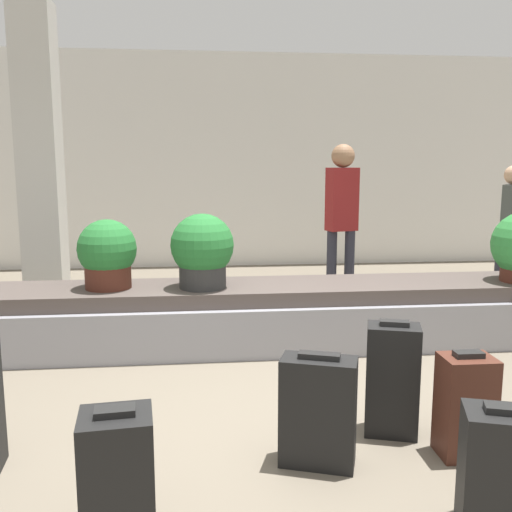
# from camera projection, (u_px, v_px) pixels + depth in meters

# --- Properties ---
(ground_plane) EXTENTS (18.00, 18.00, 0.00)m
(ground_plane) POSITION_uv_depth(u_px,v_px,m) (283.00, 422.00, 3.52)
(ground_plane) COLOR #6B6051
(back_wall) EXTENTS (18.00, 0.06, 3.20)m
(back_wall) POSITION_uv_depth(u_px,v_px,m) (229.00, 162.00, 8.64)
(back_wall) COLOR silver
(back_wall) RESTS_ON ground_plane
(carousel) EXTENTS (8.37, 0.89, 0.54)m
(carousel) POSITION_uv_depth(u_px,v_px,m) (256.00, 315.00, 5.00)
(carousel) COLOR gray
(carousel) RESTS_ON ground_plane
(pillar) EXTENTS (0.40, 0.40, 3.20)m
(pillar) POSITION_uv_depth(u_px,v_px,m) (40.00, 161.00, 5.97)
(pillar) COLOR beige
(pillar) RESTS_ON ground_plane
(suitcase_0) EXTENTS (0.33, 0.30, 0.59)m
(suitcase_0) POSITION_uv_depth(u_px,v_px,m) (118.00, 477.00, 2.38)
(suitcase_0) COLOR black
(suitcase_0) RESTS_ON ground_plane
(suitcase_1) EXTENTS (0.28, 0.23, 0.59)m
(suitcase_1) POSITION_uv_depth(u_px,v_px,m) (465.00, 406.00, 3.08)
(suitcase_1) COLOR #472319
(suitcase_1) RESTS_ON ground_plane
(suitcase_3) EXTENTS (0.35, 0.29, 0.69)m
(suitcase_3) POSITION_uv_depth(u_px,v_px,m) (392.00, 379.00, 3.33)
(suitcase_3) COLOR black
(suitcase_3) RESTS_ON ground_plane
(suitcase_5) EXTENTS (0.41, 0.34, 0.58)m
(suitcase_5) POSITION_uv_depth(u_px,v_px,m) (504.00, 473.00, 2.43)
(suitcase_5) COLOR black
(suitcase_5) RESTS_ON ground_plane
(suitcase_7) EXTENTS (0.44, 0.32, 0.61)m
(suitcase_7) POSITION_uv_depth(u_px,v_px,m) (318.00, 411.00, 2.99)
(suitcase_7) COLOR black
(suitcase_7) RESTS_ON ground_plane
(potted_plant_1) EXTENTS (0.53, 0.53, 0.63)m
(potted_plant_1) POSITION_uv_depth(u_px,v_px,m) (202.00, 251.00, 4.78)
(potted_plant_1) COLOR #2D2D2D
(potted_plant_1) RESTS_ON carousel
(potted_plant_2) EXTENTS (0.49, 0.49, 0.58)m
(potted_plant_2) POSITION_uv_depth(u_px,v_px,m) (107.00, 254.00, 4.77)
(potted_plant_2) COLOR #4C2319
(potted_plant_2) RESTS_ON carousel
(traveler_0) EXTENTS (0.34, 0.36, 1.56)m
(traveler_0) POSITION_uv_depth(u_px,v_px,m) (511.00, 222.00, 6.54)
(traveler_0) COLOR #282833
(traveler_0) RESTS_ON ground_plane
(traveler_1) EXTENTS (0.36, 0.26, 1.78)m
(traveler_1) POSITION_uv_depth(u_px,v_px,m) (342.00, 210.00, 6.16)
(traveler_1) COLOR #282833
(traveler_1) RESTS_ON ground_plane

